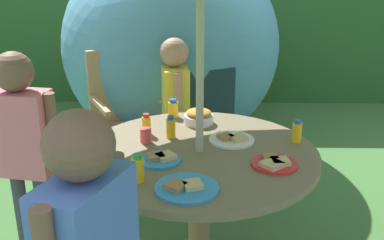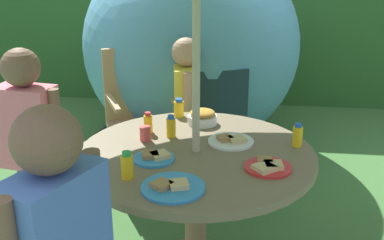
{
  "view_description": "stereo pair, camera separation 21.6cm",
  "coord_description": "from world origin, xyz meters",
  "views": [
    {
      "loc": [
        0.0,
        -2.0,
        1.61
      ],
      "look_at": [
        -0.03,
        0.13,
        0.83
      ],
      "focal_mm": 42.82,
      "sensor_mm": 36.0,
      "label": 1
    },
    {
      "loc": [
        0.22,
        -1.98,
        1.61
      ],
      "look_at": [
        -0.03,
        0.13,
        0.83
      ],
      "focal_mm": 42.82,
      "sensor_mm": 36.0,
      "label": 2
    }
  ],
  "objects": [
    {
      "name": "hedge_backdrop",
      "position": [
        0.0,
        3.33,
        0.8
      ],
      "size": [
        9.0,
        0.7,
        1.61
      ],
      "primitive_type": "cube",
      "color": "#285623",
      "rests_on": "ground_plane"
    },
    {
      "name": "garden_table",
      "position": [
        0.0,
        0.0,
        0.54
      ],
      "size": [
        1.13,
        1.13,
        0.72
      ],
      "color": "brown",
      "rests_on": "ground_plane"
    },
    {
      "name": "wooden_chair",
      "position": [
        -0.52,
        1.05,
        0.55
      ],
      "size": [
        0.59,
        0.58,
        0.98
      ],
      "rotation": [
        0.0,
        0.0,
        0.47
      ],
      "color": "tan",
      "rests_on": "ground_plane"
    },
    {
      "name": "dome_tent",
      "position": [
        -0.24,
        1.82,
        0.86
      ],
      "size": [
        2.27,
        2.27,
        1.73
      ],
      "rotation": [
        0.0,
        0.0,
        0.29
      ],
      "color": "teal",
      "rests_on": "ground_plane"
    },
    {
      "name": "child_in_yellow_shirt",
      "position": [
        -0.16,
        0.89,
        0.7
      ],
      "size": [
        0.21,
        0.37,
        1.1
      ],
      "rotation": [
        0.0,
        0.0,
        -1.39
      ],
      "color": "#3F3F47",
      "rests_on": "ground_plane"
    },
    {
      "name": "child_in_pink_shirt",
      "position": [
        -0.9,
        0.15,
        0.74
      ],
      "size": [
        0.4,
        0.21,
        1.17
      ],
      "rotation": [
        0.0,
        0.0,
        -0.16
      ],
      "color": "#3F3F47",
      "rests_on": "ground_plane"
    },
    {
      "name": "snack_bowl",
      "position": [
        -0.01,
        0.37,
        0.76
      ],
      "size": [
        0.16,
        0.16,
        0.08
      ],
      "color": "white",
      "rests_on": "garden_table"
    },
    {
      "name": "plate_back_edge",
      "position": [
        0.33,
        -0.15,
        0.73
      ],
      "size": [
        0.21,
        0.21,
        0.03
      ],
      "color": "red",
      "rests_on": "garden_table"
    },
    {
      "name": "plate_mid_right",
      "position": [
        -0.05,
        -0.38,
        0.73
      ],
      "size": [
        0.26,
        0.26,
        0.03
      ],
      "color": "#338CD8",
      "rests_on": "garden_table"
    },
    {
      "name": "plate_far_right",
      "position": [
        -0.18,
        -0.12,
        0.73
      ],
      "size": [
        0.19,
        0.19,
        0.03
      ],
      "color": "#338CD8",
      "rests_on": "garden_table"
    },
    {
      "name": "plate_front_edge",
      "position": [
        0.16,
        0.12,
        0.73
      ],
      "size": [
        0.23,
        0.23,
        0.03
      ],
      "color": "white",
      "rests_on": "garden_table"
    },
    {
      "name": "juice_bottle_near_left",
      "position": [
        -0.15,
        0.48,
        0.77
      ],
      "size": [
        0.06,
        0.06,
        0.11
      ],
      "color": "yellow",
      "rests_on": "garden_table"
    },
    {
      "name": "juice_bottle_near_right",
      "position": [
        -0.15,
        0.16,
        0.78
      ],
      "size": [
        0.05,
        0.05,
        0.12
      ],
      "color": "yellow",
      "rests_on": "garden_table"
    },
    {
      "name": "juice_bottle_far_left",
      "position": [
        0.48,
        0.12,
        0.78
      ],
      "size": [
        0.05,
        0.05,
        0.12
      ],
      "color": "yellow",
      "rests_on": "garden_table"
    },
    {
      "name": "juice_bottle_center_front",
      "position": [
        -0.25,
        -0.31,
        0.78
      ],
      "size": [
        0.05,
        0.05,
        0.12
      ],
      "color": "yellow",
      "rests_on": "garden_table"
    },
    {
      "name": "juice_bottle_center_back",
      "position": [
        -0.27,
        0.21,
        0.77
      ],
      "size": [
        0.05,
        0.05,
        0.11
      ],
      "color": "yellow",
      "rests_on": "garden_table"
    },
    {
      "name": "cup_near",
      "position": [
        -0.27,
        0.1,
        0.76
      ],
      "size": [
        0.06,
        0.06,
        0.07
      ],
      "primitive_type": "cylinder",
      "color": "#E04C47",
      "rests_on": "garden_table"
    }
  ]
}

